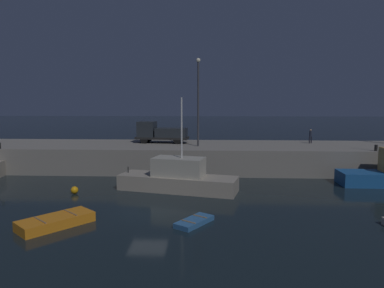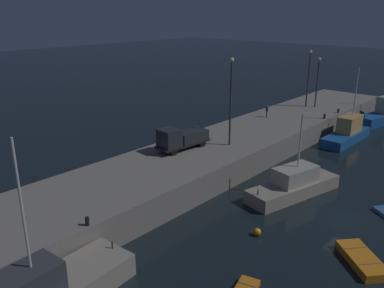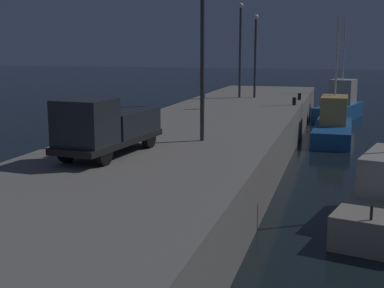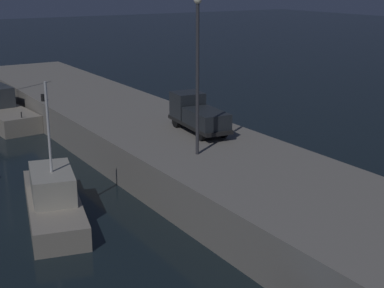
# 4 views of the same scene
# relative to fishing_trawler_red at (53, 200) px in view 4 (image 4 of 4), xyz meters

# --- Properties ---
(pier_quay) EXTENTS (78.76, 9.54, 2.63)m
(pier_quay) POSITION_rel_fishing_trawler_red_xyz_m (-1.53, 9.89, 0.28)
(pier_quay) COLOR gray
(pier_quay) RESTS_ON ground
(fishing_trawler_red) EXTENTS (10.10, 4.93, 7.63)m
(fishing_trawler_red) POSITION_rel_fishing_trawler_red_xyz_m (0.00, 0.00, 0.00)
(fishing_trawler_red) COLOR gray
(fishing_trawler_red) RESTS_ON ground
(fishing_boat_blue) EXTENTS (10.82, 4.11, 10.52)m
(fishing_boat_blue) POSITION_rel_fishing_trawler_red_xyz_m (-23.15, 3.01, 0.14)
(fishing_boat_blue) COLOR gray
(fishing_boat_blue) RESTS_ON ground
(lamp_post_west) EXTENTS (0.44, 0.44, 9.12)m
(lamp_post_west) POSITION_rel_fishing_trawler_red_xyz_m (1.39, 8.47, 6.85)
(lamp_post_west) COLOR #38383D
(lamp_post_west) RESTS_ON pier_quay
(utility_truck) EXTENTS (6.12, 2.54, 2.44)m
(utility_truck) POSITION_rel_fishing_trawler_red_xyz_m (-3.05, 11.29, 2.79)
(utility_truck) COLOR black
(utility_truck) RESTS_ON pier_quay
(bollard_east) EXTENTS (0.28, 0.28, 0.61)m
(bollard_east) POSITION_rel_fishing_trawler_red_xyz_m (-18.36, 5.44, 1.90)
(bollard_east) COLOR black
(bollard_east) RESTS_ON pier_quay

